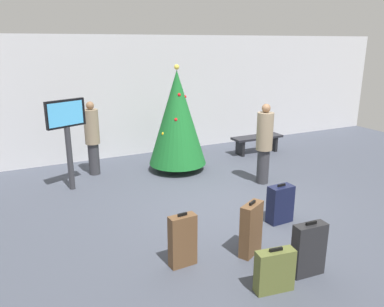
{
  "coord_description": "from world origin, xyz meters",
  "views": [
    {
      "loc": [
        -3.58,
        -5.63,
        3.0
      ],
      "look_at": [
        -0.47,
        0.77,
        0.9
      ],
      "focal_mm": 35.43,
      "sensor_mm": 36.0,
      "label": 1
    }
  ],
  "objects_px": {
    "traveller_1": "(264,142)",
    "suitcase_2": "(251,229)",
    "flight_info_kiosk": "(67,128)",
    "suitcase_3": "(309,249)",
    "traveller_0": "(92,137)",
    "suitcase_4": "(280,204)",
    "waiting_bench": "(257,140)",
    "suitcase_0": "(183,241)",
    "suitcase_1": "(275,271)",
    "holiday_tree": "(177,118)"
  },
  "relations": [
    {
      "from": "traveller_1",
      "to": "suitcase_2",
      "type": "bearing_deg",
      "value": -129.34
    },
    {
      "from": "flight_info_kiosk",
      "to": "suitcase_2",
      "type": "height_order",
      "value": "flight_info_kiosk"
    },
    {
      "from": "suitcase_3",
      "to": "traveller_1",
      "type": "bearing_deg",
      "value": 63.85
    },
    {
      "from": "traveller_0",
      "to": "suitcase_4",
      "type": "relative_size",
      "value": 2.47
    },
    {
      "from": "traveller_1",
      "to": "suitcase_4",
      "type": "height_order",
      "value": "traveller_1"
    },
    {
      "from": "traveller_1",
      "to": "suitcase_4",
      "type": "relative_size",
      "value": 2.52
    },
    {
      "from": "waiting_bench",
      "to": "suitcase_4",
      "type": "relative_size",
      "value": 2.11
    },
    {
      "from": "suitcase_2",
      "to": "suitcase_3",
      "type": "xyz_separation_m",
      "value": [
        0.39,
        -0.76,
        -0.03
      ]
    },
    {
      "from": "suitcase_0",
      "to": "flight_info_kiosk",
      "type": "bearing_deg",
      "value": 104.26
    },
    {
      "from": "flight_info_kiosk",
      "to": "suitcase_1",
      "type": "bearing_deg",
      "value": -69.8
    },
    {
      "from": "suitcase_3",
      "to": "suitcase_4",
      "type": "distance_m",
      "value": 1.55
    },
    {
      "from": "waiting_bench",
      "to": "suitcase_3",
      "type": "bearing_deg",
      "value": -118.64
    },
    {
      "from": "flight_info_kiosk",
      "to": "traveller_1",
      "type": "relative_size",
      "value": 1.08
    },
    {
      "from": "holiday_tree",
      "to": "waiting_bench",
      "type": "distance_m",
      "value": 2.77
    },
    {
      "from": "traveller_1",
      "to": "suitcase_1",
      "type": "height_order",
      "value": "traveller_1"
    },
    {
      "from": "waiting_bench",
      "to": "traveller_0",
      "type": "distance_m",
      "value": 4.52
    },
    {
      "from": "holiday_tree",
      "to": "suitcase_0",
      "type": "xyz_separation_m",
      "value": [
        -1.61,
        -3.81,
        -0.91
      ]
    },
    {
      "from": "traveller_1",
      "to": "traveller_0",
      "type": "bearing_deg",
      "value": 145.56
    },
    {
      "from": "holiday_tree",
      "to": "suitcase_3",
      "type": "height_order",
      "value": "holiday_tree"
    },
    {
      "from": "suitcase_1",
      "to": "suitcase_2",
      "type": "height_order",
      "value": "suitcase_2"
    },
    {
      "from": "suitcase_0",
      "to": "suitcase_2",
      "type": "distance_m",
      "value": 1.03
    },
    {
      "from": "waiting_bench",
      "to": "suitcase_1",
      "type": "relative_size",
      "value": 2.47
    },
    {
      "from": "holiday_tree",
      "to": "suitcase_1",
      "type": "xyz_separation_m",
      "value": [
        -0.82,
        -4.83,
        -1.0
      ]
    },
    {
      "from": "traveller_1",
      "to": "suitcase_0",
      "type": "distance_m",
      "value": 3.68
    },
    {
      "from": "traveller_1",
      "to": "suitcase_2",
      "type": "xyz_separation_m",
      "value": [
        -1.91,
        -2.33,
        -0.53
      ]
    },
    {
      "from": "traveller_1",
      "to": "suitcase_1",
      "type": "xyz_separation_m",
      "value": [
        -2.14,
        -3.19,
        -0.65
      ]
    },
    {
      "from": "suitcase_1",
      "to": "suitcase_4",
      "type": "xyz_separation_m",
      "value": [
        1.27,
        1.49,
        0.05
      ]
    },
    {
      "from": "suitcase_0",
      "to": "holiday_tree",
      "type": "bearing_deg",
      "value": 67.13
    },
    {
      "from": "holiday_tree",
      "to": "suitcase_3",
      "type": "bearing_deg",
      "value": -92.38
    },
    {
      "from": "suitcase_3",
      "to": "suitcase_1",
      "type": "bearing_deg",
      "value": -171.7
    },
    {
      "from": "traveller_1",
      "to": "suitcase_4",
      "type": "bearing_deg",
      "value": -117.21
    },
    {
      "from": "suitcase_4",
      "to": "holiday_tree",
      "type": "bearing_deg",
      "value": 97.71
    },
    {
      "from": "flight_info_kiosk",
      "to": "waiting_bench",
      "type": "bearing_deg",
      "value": 6.16
    },
    {
      "from": "waiting_bench",
      "to": "suitcase_1",
      "type": "height_order",
      "value": "suitcase_1"
    },
    {
      "from": "suitcase_0",
      "to": "suitcase_4",
      "type": "height_order",
      "value": "suitcase_0"
    },
    {
      "from": "waiting_bench",
      "to": "suitcase_2",
      "type": "height_order",
      "value": "suitcase_2"
    },
    {
      "from": "holiday_tree",
      "to": "flight_info_kiosk",
      "type": "height_order",
      "value": "holiday_tree"
    },
    {
      "from": "traveller_1",
      "to": "suitcase_0",
      "type": "height_order",
      "value": "traveller_1"
    },
    {
      "from": "suitcase_3",
      "to": "holiday_tree",
      "type": "bearing_deg",
      "value": 87.62
    },
    {
      "from": "suitcase_2",
      "to": "suitcase_0",
      "type": "bearing_deg",
      "value": 170.62
    },
    {
      "from": "holiday_tree",
      "to": "suitcase_2",
      "type": "bearing_deg",
      "value": -98.46
    },
    {
      "from": "traveller_1",
      "to": "suitcase_3",
      "type": "bearing_deg",
      "value": -116.15
    },
    {
      "from": "holiday_tree",
      "to": "suitcase_0",
      "type": "bearing_deg",
      "value": -112.87
    },
    {
      "from": "suitcase_0",
      "to": "suitcase_4",
      "type": "distance_m",
      "value": 2.11
    },
    {
      "from": "holiday_tree",
      "to": "suitcase_2",
      "type": "relative_size",
      "value": 3.02
    },
    {
      "from": "flight_info_kiosk",
      "to": "traveller_0",
      "type": "relative_size",
      "value": 1.11
    },
    {
      "from": "suitcase_1",
      "to": "suitcase_2",
      "type": "relative_size",
      "value": 0.72
    },
    {
      "from": "holiday_tree",
      "to": "suitcase_4",
      "type": "distance_m",
      "value": 3.5
    },
    {
      "from": "holiday_tree",
      "to": "traveller_0",
      "type": "distance_m",
      "value": 2.01
    },
    {
      "from": "suitcase_2",
      "to": "suitcase_3",
      "type": "bearing_deg",
      "value": -62.58
    }
  ]
}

